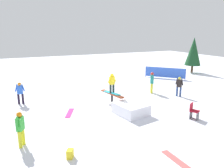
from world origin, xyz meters
TOP-DOWN VIEW (x-y plane):
  - ground_plane at (0.00, 0.00)m, footprint 60.00×60.00m
  - rail_feature at (0.00, 0.00)m, footprint 2.19×0.65m
  - snow_kicker_ramp at (-1.83, -0.32)m, footprint 2.03×1.79m
  - main_rider_on_rail at (0.00, 0.00)m, footprint 1.38×0.69m
  - bystander_green at (-3.01, 5.58)m, footprint 0.59×0.40m
  - bystander_blue at (2.84, 5.27)m, footprint 0.27×0.62m
  - bystander_teal at (1.33, -4.02)m, footprint 0.65×0.45m
  - bystander_black at (-0.27, -5.29)m, footprint 0.56×0.36m
  - loose_snowboard_coral at (-6.58, 0.50)m, footprint 1.42×0.29m
  - loose_snowboard_magenta at (-0.18, 2.83)m, footprint 1.47×0.87m
  - folding_chair at (-3.90, -3.05)m, footprint 0.59×0.59m
  - backpack_on_snow at (-4.73, 4.00)m, footprint 0.37×0.34m
  - safety_fence at (5.16, -8.37)m, footprint 3.02×2.67m
  - pine_tree_near at (6.32, -13.18)m, footprint 1.75×1.75m

SIDE VIEW (x-z plane):
  - ground_plane at x=0.00m, z-range 0.00..0.00m
  - loose_snowboard_coral at x=-6.58m, z-range 0.00..0.02m
  - loose_snowboard_magenta at x=-0.18m, z-range 0.00..0.02m
  - backpack_on_snow at x=-4.73m, z-range 0.00..0.34m
  - snow_kicker_ramp at x=-1.83m, z-range 0.00..0.63m
  - folding_chair at x=-3.90m, z-range -0.03..0.85m
  - safety_fence at x=5.16m, z-range 0.05..1.15m
  - rail_feature at x=0.00m, z-range 0.28..1.10m
  - bystander_black at x=-0.27m, z-range 0.09..1.54m
  - bystander_blue at x=2.84m, z-range 0.09..1.54m
  - bystander_green at x=-3.01m, z-range 0.09..1.60m
  - bystander_teal at x=1.33m, z-range 0.10..1.71m
  - main_rider_on_rail at x=0.00m, z-range 0.80..2.08m
  - pine_tree_near at x=6.32m, z-range 0.43..4.41m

